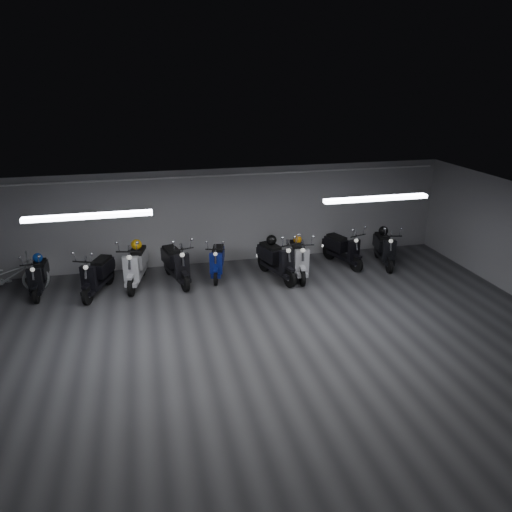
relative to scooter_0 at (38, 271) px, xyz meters
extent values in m
cube|color=#37373A|center=(4.70, -3.83, -0.63)|extent=(14.00, 10.00, 0.01)
cube|color=gray|center=(4.70, -3.83, 2.18)|extent=(14.00, 10.00, 0.01)
cube|color=gray|center=(4.70, 1.17, 0.77)|extent=(14.00, 0.01, 2.80)
cube|color=gray|center=(4.70, -8.84, 0.77)|extent=(14.00, 0.01, 2.80)
cube|color=white|center=(1.70, -2.83, 2.11)|extent=(2.40, 0.18, 0.08)
cube|color=white|center=(7.70, -2.83, 2.11)|extent=(2.40, 0.18, 0.08)
cylinder|color=white|center=(4.70, 1.09, 1.99)|extent=(13.60, 0.05, 0.05)
imported|color=silver|center=(-0.75, 0.06, 0.00)|extent=(2.04, 1.13, 1.25)
sphere|color=#C6770B|center=(6.81, -0.19, 0.36)|extent=(0.24, 0.24, 0.24)
sphere|color=black|center=(6.06, -0.21, 0.42)|extent=(0.29, 0.29, 0.29)
sphere|color=black|center=(9.53, 0.02, 0.35)|extent=(0.28, 0.28, 0.28)
sphere|color=#0D3596|center=(0.00, 0.23, 0.27)|extent=(0.24, 0.24, 0.24)
sphere|color=orange|center=(2.47, 0.24, 0.43)|extent=(0.28, 0.28, 0.28)
camera|label=1|loc=(2.76, -12.22, 4.66)|focal=33.81mm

